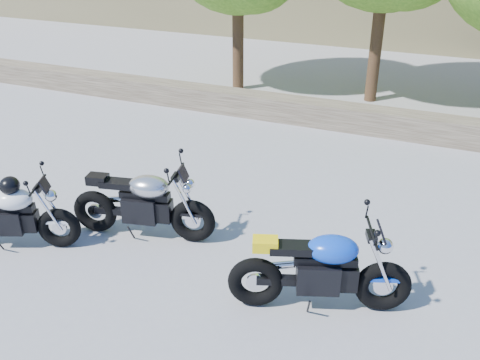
% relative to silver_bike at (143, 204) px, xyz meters
% --- Properties ---
extents(ground, '(90.00, 90.00, 0.00)m').
position_rel_silver_bike_xyz_m(ground, '(0.92, -0.26, -0.50)').
color(ground, gray).
rests_on(ground, ground).
extents(stone_wall, '(22.00, 0.55, 0.50)m').
position_rel_silver_bike_xyz_m(stone_wall, '(0.92, 5.24, -0.25)').
color(stone_wall, brown).
rests_on(stone_wall, ground).
extents(silver_bike, '(2.02, 0.72, 1.03)m').
position_rel_silver_bike_xyz_m(silver_bike, '(0.00, 0.00, 0.00)').
color(silver_bike, black).
rests_on(silver_bike, ground).
extents(white_bike, '(1.79, 0.89, 1.04)m').
position_rel_silver_bike_xyz_m(white_bike, '(-1.51, -0.93, 0.01)').
color(white_bike, black).
rests_on(white_bike, ground).
extents(blue_bike, '(1.99, 0.92, 1.03)m').
position_rel_silver_bike_xyz_m(blue_bike, '(2.63, -0.52, 0.00)').
color(blue_bike, black).
rests_on(blue_bike, ground).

